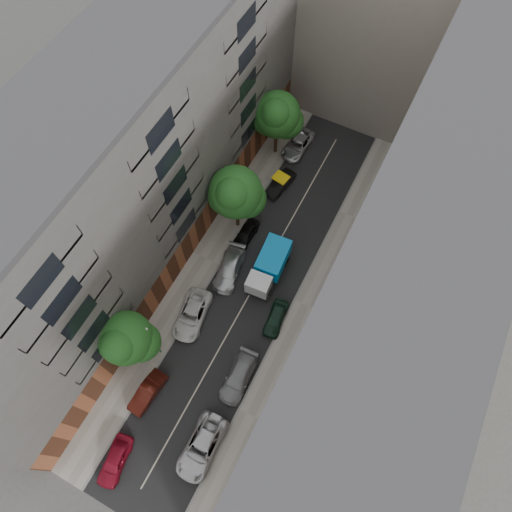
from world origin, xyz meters
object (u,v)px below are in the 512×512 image
Objects in this scene: car_right_1 at (238,377)px; tree_far at (277,117)px; tarp_truck at (269,266)px; car_left_4 at (246,234)px; car_left_5 at (280,184)px; car_right_2 at (276,318)px; tree_mid at (236,195)px; pedestrian at (340,258)px; car_right_0 at (202,447)px; tree_near at (126,340)px; car_left_1 at (148,392)px; lamp_post at (152,339)px; car_left_2 at (192,315)px; car_left_6 at (298,145)px; car_left_0 at (115,461)px; car_left_3 at (229,269)px.

tree_far reaches higher than car_right_1.
tarp_truck is at bearing -66.43° from tree_far.
tree_far reaches higher than tarp_truck.
car_left_5 is (0.41, 7.07, 0.02)m from car_left_4.
car_right_1 is (2.20, -10.24, -0.77)m from tarp_truck.
tree_mid reaches higher than car_right_2.
tree_mid is (-1.29, 0.79, 4.98)m from car_left_4.
pedestrian is (9.40, 1.62, 0.32)m from car_left_4.
car_right_0 is 10.43m from tree_near.
tarp_truck is at bearing 79.82° from car_left_1.
car_right_2 is 0.57× the size of lamp_post.
car_left_2 is at bearing 96.32° from car_left_1.
car_left_6 is 0.59× the size of tree_mid.
car_right_0 is 9.50m from lamp_post.
tarp_truck reaches higher than car_right_2.
car_left_1 is 1.07× the size of car_left_4.
car_left_2 is 0.64× the size of tree_far.
car_right_1 reaches higher than car_right_2.
car_left_4 is 0.93× the size of car_left_5.
car_right_2 is at bearing -60.65° from tarp_truck.
tarp_truck is 10.18m from car_left_5.
car_right_0 is 1.44× the size of car_right_2.
car_left_5 is at bearing 100.23° from car_right_0.
car_left_6 is 5.51m from tree_far.
car_right_1 reaches higher than car_left_0.
pedestrian is (10.62, 15.44, -3.23)m from lamp_post.
car_left_2 is 1.37× the size of car_right_2.
car_left_2 reaches higher than car_left_6.
pedestrian is at bearing 60.99° from car_left_0.
tree_mid is at bearing 85.51° from car_left_2.
car_left_5 is 0.83× the size of car_right_1.
car_left_2 is at bearing -124.53° from tarp_truck.
lamp_post reaches higher than car_right_0.
tree_far is at bearing 105.44° from car_right_1.
car_left_6 is 1.01× the size of car_right_1.
tree_mid is at bearing 85.21° from car_left_0.
car_left_1 is 18.82m from tree_mid.
car_left_3 is 15.82m from car_right_0.
tree_far reaches higher than car_left_6.
car_left_0 is 5.63m from car_left_1.
lamp_post reaches higher than car_left_4.
car_left_1 is 5.74m from tree_near.
car_right_0 reaches higher than car_left_1.
car_left_1 is 12.72m from car_right_2.
tree_mid is at bearing 98.40° from car_left_1.
tree_mid reaches higher than car_left_0.
lamp_post is at bearing -89.48° from car_left_6.
pedestrian reaches higher than car_right_2.
car_right_2 is (6.90, 3.20, -0.08)m from car_left_2.
car_left_4 is (-0.41, 4.13, -0.10)m from car_left_3.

